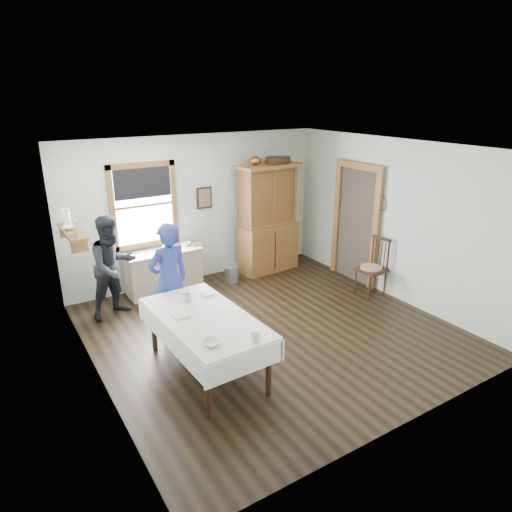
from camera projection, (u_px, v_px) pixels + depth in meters
name	position (u px, v px, depth m)	size (l,w,h in m)	color
room	(272.00, 245.00, 6.45)	(5.01, 5.01, 2.70)	black
window	(144.00, 201.00, 7.82)	(1.18, 0.07, 1.48)	white
doorway	(356.00, 220.00, 8.41)	(0.09, 1.14, 2.22)	#40372E
wall_shelf	(71.00, 229.00, 6.42)	(0.24, 1.00, 0.44)	olive
framed_picture	(204.00, 198.00, 8.42)	(0.30, 0.04, 0.40)	#311E11
rug_beater	(381.00, 196.00, 7.78)	(0.27, 0.27, 0.01)	black
work_counter	(164.00, 271.00, 8.11)	(1.35, 0.51, 0.77)	tan
china_hutch	(268.00, 219.00, 8.91)	(1.25, 0.59, 2.12)	olive
dining_table	(206.00, 344.00, 5.77)	(1.02, 1.94, 0.78)	white
spindle_chair	(372.00, 267.00, 7.95)	(0.48, 0.48, 1.04)	#311E11
pail	(232.00, 274.00, 8.62)	(0.28, 0.28, 0.30)	#919599
wicker_basket	(254.00, 271.00, 8.94)	(0.32, 0.22, 0.19)	#A5794A
woman_blue	(169.00, 285.00, 6.52)	(0.58, 0.38, 1.59)	navy
figure_dark	(113.00, 270.00, 7.14)	(0.74, 0.58, 1.52)	black
table_cup_a	(187.00, 297.00, 6.04)	(0.12, 0.12, 0.10)	silver
table_cup_b	(255.00, 338.00, 5.05)	(0.11, 0.11, 0.10)	silver
table_bowl	(211.00, 342.00, 5.00)	(0.22, 0.22, 0.06)	silver
counter_book	(189.00, 245.00, 8.27)	(0.17, 0.22, 0.02)	brown
counter_bowl	(186.00, 244.00, 8.26)	(0.19, 0.19, 0.06)	silver
shelf_bowl	(71.00, 227.00, 6.42)	(0.22, 0.22, 0.05)	silver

